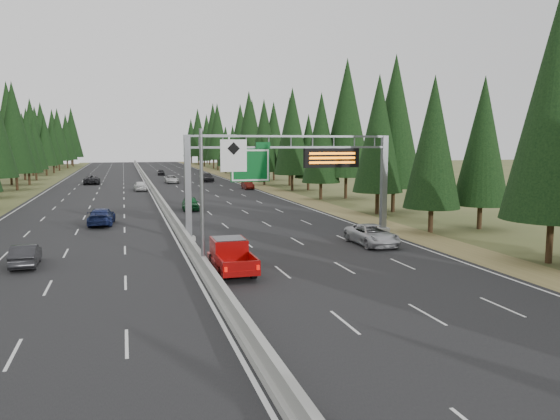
{
  "coord_description": "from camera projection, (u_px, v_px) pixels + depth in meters",
  "views": [
    {
      "loc": [
        -4.14,
        -5.3,
        7.28
      ],
      "look_at": [
        3.11,
        20.0,
        4.04
      ],
      "focal_mm": 35.0,
      "sensor_mm": 36.0,
      "label": 1
    }
  ],
  "objects": [
    {
      "name": "shoulder_right",
      "position": [
        265.0,
        188.0,
        88.27
      ],
      "size": [
        3.6,
        260.0,
        0.06
      ],
      "primitive_type": "cube",
      "color": "olive",
      "rests_on": "ground"
    },
    {
      "name": "red_pickup",
      "position": [
        230.0,
        253.0,
        30.85
      ],
      "size": [
        1.98,
        5.53,
        1.8
      ],
      "color": "black",
      "rests_on": "road"
    },
    {
      "name": "car_ahead_dkred",
      "position": [
        248.0,
        185.0,
        85.62
      ],
      "size": [
        1.38,
        3.93,
        1.29
      ],
      "primitive_type": "imported",
      "rotation": [
        0.0,
        0.0,
        -0.0
      ],
      "color": "#53110B",
      "rests_on": "road"
    },
    {
      "name": "car_onc_near",
      "position": [
        26.0,
        255.0,
        32.02
      ],
      "size": [
        1.53,
        4.05,
        1.32
      ],
      "primitive_type": "imported",
      "rotation": [
        0.0,
        0.0,
        3.18
      ],
      "color": "black",
      "rests_on": "road"
    },
    {
      "name": "car_ahead_far",
      "position": [
        161.0,
        172.0,
        122.5
      ],
      "size": [
        1.73,
        3.94,
        1.32
      ],
      "primitive_type": "imported",
      "rotation": [
        0.0,
        0.0,
        -0.05
      ],
      "color": "black",
      "rests_on": "road"
    },
    {
      "name": "car_onc_white",
      "position": [
        140.0,
        186.0,
        82.6
      ],
      "size": [
        2.02,
        4.51,
        1.5
      ],
      "primitive_type": "imported",
      "rotation": [
        0.0,
        0.0,
        3.2
      ],
      "color": "silver",
      "rests_on": "road"
    },
    {
      "name": "median_barrier",
      "position": [
        153.0,
        188.0,
        83.36
      ],
      "size": [
        0.7,
        260.0,
        0.85
      ],
      "color": "gray",
      "rests_on": "road"
    },
    {
      "name": "car_onc_far",
      "position": [
        92.0,
        180.0,
        96.13
      ],
      "size": [
        2.76,
        5.85,
        1.62
      ],
      "primitive_type": "imported",
      "rotation": [
        0.0,
        0.0,
        3.15
      ],
      "color": "#232326",
      "rests_on": "road"
    },
    {
      "name": "car_ahead_green",
      "position": [
        190.0,
        203.0,
        58.99
      ],
      "size": [
        1.95,
        4.35,
        1.45
      ],
      "primitive_type": "imported",
      "rotation": [
        0.0,
        0.0,
        -0.06
      ],
      "color": "#135627",
      "rests_on": "road"
    },
    {
      "name": "car_onc_blue",
      "position": [
        101.0,
        216.0,
        48.23
      ],
      "size": [
        2.42,
        5.28,
        1.5
      ],
      "primitive_type": "imported",
      "rotation": [
        0.0,
        0.0,
        3.08
      ],
      "color": "navy",
      "rests_on": "road"
    },
    {
      "name": "silver_minivan",
      "position": [
        372.0,
        235.0,
        38.71
      ],
      "size": [
        2.51,
        5.25,
        1.44
      ],
      "primitive_type": "imported",
      "rotation": [
        0.0,
        0.0,
        0.02
      ],
      "color": "#AAABAF",
      "rests_on": "road"
    },
    {
      "name": "shoulder_left",
      "position": [
        26.0,
        194.0,
        78.54
      ],
      "size": [
        3.6,
        260.0,
        0.06
      ],
      "primitive_type": "cube",
      "color": "#465226",
      "rests_on": "ground"
    },
    {
      "name": "sign_gantry",
      "position": [
        299.0,
        169.0,
        42.15
      ],
      "size": [
        16.75,
        0.98,
        7.8
      ],
      "color": "slate",
      "rests_on": "road"
    },
    {
      "name": "road",
      "position": [
        153.0,
        191.0,
        83.4
      ],
      "size": [
        32.0,
        260.0,
        0.08
      ],
      "primitive_type": "cube",
      "color": "black",
      "rests_on": "ground"
    },
    {
      "name": "tree_row_right",
      "position": [
        293.0,
        130.0,
        86.44
      ],
      "size": [
        12.08,
        245.21,
        18.86
      ],
      "color": "black",
      "rests_on": "ground"
    },
    {
      "name": "car_ahead_white",
      "position": [
        172.0,
        179.0,
        98.53
      ],
      "size": [
        2.48,
        5.08,
        1.39
      ],
      "primitive_type": "imported",
      "rotation": [
        0.0,
        0.0,
        0.04
      ],
      "color": "silver",
      "rests_on": "road"
    },
    {
      "name": "hov_sign_pole",
      "position": [
        212.0,
        189.0,
        30.48
      ],
      "size": [
        2.8,
        0.5,
        8.0
      ],
      "color": "slate",
      "rests_on": "road"
    },
    {
      "name": "car_ahead_dkgrey",
      "position": [
        207.0,
        177.0,
        102.55
      ],
      "size": [
        2.28,
        5.33,
        1.53
      ],
      "primitive_type": "imported",
      "rotation": [
        0.0,
        0.0,
        -0.03
      ],
      "color": "black",
      "rests_on": "road"
    }
  ]
}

